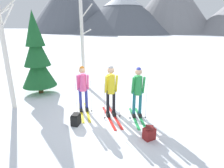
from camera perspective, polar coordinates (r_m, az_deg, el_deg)
name	(u,v)px	position (r m, az deg, el deg)	size (l,w,h in m)	color
ground_plane	(111,113)	(6.99, -0.20, -8.88)	(400.00, 400.00, 0.00)	white
skier_in_pink	(83,86)	(6.85, -9.00, -0.71)	(0.99, 1.66, 1.75)	yellow
skier_in_yellow	(111,89)	(6.34, -0.33, -1.55)	(1.07, 1.75, 1.85)	red
skier_in_green	(138,89)	(6.37, 7.92, -1.64)	(0.75, 1.62, 1.81)	green
pine_tree_near	(37,57)	(9.25, -22.13, 7.67)	(1.57, 1.57, 3.78)	#51381E
birch_tree_tall	(82,36)	(9.86, -9.17, 14.51)	(0.56, 0.67, 5.20)	silver
birch_tree_slender	(3,37)	(7.75, -30.58, 12.37)	(0.75, 0.60, 5.35)	silver
backpack_on_snow_front	(149,133)	(5.54, 11.40, -14.65)	(0.40, 0.39, 0.38)	maroon
backpack_on_snow_beside	(76,119)	(6.25, -11.09, -10.67)	(0.27, 0.34, 0.38)	black
mountain_ridge_distant	(151,4)	(87.83, 11.89, 22.95)	(123.12, 52.78, 27.57)	slate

